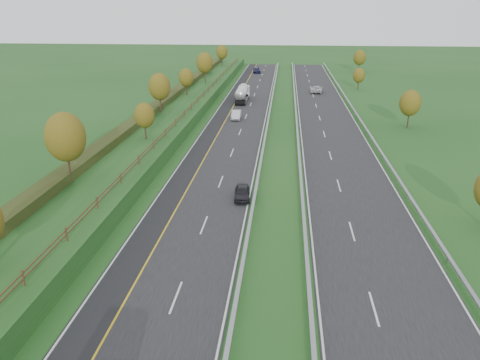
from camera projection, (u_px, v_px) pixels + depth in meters
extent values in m
plane|color=#1C4B1A|center=(280.00, 139.00, 74.18)|extent=(400.00, 400.00, 0.00)
cube|color=black|center=(233.00, 130.00, 79.57)|extent=(10.50, 200.00, 0.04)
cube|color=black|center=(331.00, 133.00, 78.08)|extent=(10.50, 200.00, 0.04)
cube|color=black|center=(211.00, 130.00, 79.91)|extent=(3.00, 200.00, 0.04)
cube|color=silver|center=(204.00, 130.00, 80.01)|extent=(0.15, 200.00, 0.01)
cube|color=gold|center=(220.00, 130.00, 79.76)|extent=(0.15, 200.00, 0.01)
cube|color=silver|center=(263.00, 131.00, 79.10)|extent=(0.15, 200.00, 0.01)
cube|color=silver|center=(301.00, 132.00, 78.52)|extent=(0.15, 200.00, 0.01)
cube|color=silver|center=(362.00, 133.00, 77.61)|extent=(0.15, 200.00, 0.01)
cube|color=silver|center=(176.00, 297.00, 33.69)|extent=(0.15, 4.00, 0.01)
cube|color=silver|center=(374.00, 308.00, 32.42)|extent=(0.15, 4.00, 0.01)
cube|color=silver|center=(204.00, 225.00, 44.89)|extent=(0.15, 4.00, 0.01)
cube|color=silver|center=(352.00, 231.00, 43.63)|extent=(0.15, 4.00, 0.01)
cube|color=silver|center=(221.00, 181.00, 56.10)|extent=(0.15, 4.00, 0.01)
cube|color=silver|center=(339.00, 185.00, 54.84)|extent=(0.15, 4.00, 0.01)
cube|color=silver|center=(232.00, 153.00, 67.31)|extent=(0.15, 4.00, 0.01)
cube|color=silver|center=(330.00, 155.00, 66.04)|extent=(0.15, 4.00, 0.01)
cube|color=silver|center=(240.00, 132.00, 78.51)|extent=(0.15, 4.00, 0.01)
cube|color=silver|center=(324.00, 134.00, 77.25)|extent=(0.15, 4.00, 0.01)
cube|color=silver|center=(246.00, 116.00, 89.72)|extent=(0.15, 4.00, 0.01)
cube|color=silver|center=(320.00, 118.00, 88.45)|extent=(0.15, 4.00, 0.01)
cube|color=silver|center=(251.00, 104.00, 100.92)|extent=(0.15, 4.00, 0.01)
cube|color=silver|center=(316.00, 106.00, 99.66)|extent=(0.15, 4.00, 0.01)
cube|color=silver|center=(254.00, 95.00, 112.13)|extent=(0.15, 4.00, 0.01)
cube|color=silver|center=(313.00, 96.00, 110.86)|extent=(0.15, 4.00, 0.01)
cube|color=silver|center=(257.00, 87.00, 123.34)|extent=(0.15, 4.00, 0.01)
cube|color=silver|center=(311.00, 88.00, 122.07)|extent=(0.15, 4.00, 0.01)
cube|color=silver|center=(260.00, 80.00, 134.54)|extent=(0.15, 4.00, 0.01)
cube|color=silver|center=(309.00, 81.00, 133.28)|extent=(0.15, 4.00, 0.01)
cube|color=silver|center=(262.00, 75.00, 145.75)|extent=(0.15, 4.00, 0.01)
cube|color=silver|center=(307.00, 75.00, 144.48)|extent=(0.15, 4.00, 0.01)
cube|color=silver|center=(264.00, 70.00, 156.95)|extent=(0.15, 4.00, 0.01)
cube|color=silver|center=(306.00, 70.00, 155.69)|extent=(0.15, 4.00, 0.01)
cube|color=silver|center=(266.00, 66.00, 168.16)|extent=(0.15, 4.00, 0.01)
cube|color=silver|center=(305.00, 66.00, 166.89)|extent=(0.15, 4.00, 0.01)
cube|color=#1C4B1A|center=(158.00, 123.00, 80.40)|extent=(12.00, 200.00, 2.00)
cube|color=#273616|center=(146.00, 114.00, 80.05)|extent=(2.20, 180.00, 1.10)
cube|color=#422B19|center=(184.00, 115.00, 79.46)|extent=(0.08, 184.00, 0.10)
cube|color=#422B19|center=(183.00, 112.00, 79.32)|extent=(0.08, 184.00, 0.10)
cube|color=#422B19|center=(23.00, 278.00, 31.35)|extent=(0.12, 0.12, 1.20)
cube|color=#422B19|center=(66.00, 234.00, 37.42)|extent=(0.12, 0.12, 1.20)
cube|color=#422B19|center=(97.00, 203.00, 43.49)|extent=(0.12, 0.12, 1.20)
cube|color=#422B19|center=(120.00, 179.00, 49.56)|extent=(0.12, 0.12, 1.20)
cube|color=#422B19|center=(139.00, 160.00, 55.63)|extent=(0.12, 0.12, 1.20)
cube|color=#422B19|center=(153.00, 145.00, 61.70)|extent=(0.12, 0.12, 1.20)
cube|color=#422B19|center=(166.00, 133.00, 67.77)|extent=(0.12, 0.12, 1.20)
cube|color=#422B19|center=(176.00, 123.00, 73.84)|extent=(0.12, 0.12, 1.20)
cube|color=#422B19|center=(184.00, 114.00, 79.91)|extent=(0.12, 0.12, 1.20)
cube|color=#422B19|center=(191.00, 106.00, 85.98)|extent=(0.12, 0.12, 1.20)
cube|color=#422B19|center=(198.00, 100.00, 92.05)|extent=(0.12, 0.12, 1.20)
cube|color=#422B19|center=(203.00, 94.00, 98.12)|extent=(0.12, 0.12, 1.20)
cube|color=#422B19|center=(208.00, 89.00, 104.19)|extent=(0.12, 0.12, 1.20)
cube|color=#422B19|center=(213.00, 85.00, 110.26)|extent=(0.12, 0.12, 1.20)
cube|color=#422B19|center=(217.00, 81.00, 116.33)|extent=(0.12, 0.12, 1.20)
cube|color=#422B19|center=(220.00, 77.00, 122.40)|extent=(0.12, 0.12, 1.20)
cube|color=#422B19|center=(223.00, 74.00, 128.47)|extent=(0.12, 0.12, 1.20)
cube|color=#422B19|center=(226.00, 71.00, 134.54)|extent=(0.12, 0.12, 1.20)
cube|color=#422B19|center=(229.00, 68.00, 140.61)|extent=(0.12, 0.12, 1.20)
cube|color=#422B19|center=(231.00, 66.00, 146.68)|extent=(0.12, 0.12, 1.20)
cube|color=#422B19|center=(234.00, 63.00, 152.75)|extent=(0.12, 0.12, 1.20)
cube|color=#422B19|center=(236.00, 61.00, 158.82)|extent=(0.12, 0.12, 1.20)
cube|color=#422B19|center=(238.00, 59.00, 164.89)|extent=(0.12, 0.12, 1.20)
cube|color=gray|center=(267.00, 128.00, 78.85)|extent=(0.32, 200.00, 0.18)
cube|color=gray|center=(237.00, 298.00, 33.21)|extent=(0.10, 0.14, 0.56)
cube|color=gray|center=(246.00, 250.00, 39.74)|extent=(0.10, 0.14, 0.56)
cube|color=gray|center=(252.00, 216.00, 46.28)|extent=(0.10, 0.14, 0.56)
cube|color=gray|center=(256.00, 190.00, 52.82)|extent=(0.10, 0.14, 0.56)
cube|color=gray|center=(260.00, 170.00, 59.35)|extent=(0.10, 0.14, 0.56)
cube|color=gray|center=(262.00, 154.00, 65.89)|extent=(0.10, 0.14, 0.56)
cube|color=gray|center=(265.00, 141.00, 72.43)|extent=(0.10, 0.14, 0.56)
cube|color=gray|center=(267.00, 130.00, 78.96)|extent=(0.10, 0.14, 0.56)
cube|color=gray|center=(268.00, 120.00, 85.50)|extent=(0.10, 0.14, 0.56)
cube|color=gray|center=(270.00, 112.00, 92.04)|extent=(0.10, 0.14, 0.56)
cube|color=gray|center=(271.00, 105.00, 98.57)|extent=(0.10, 0.14, 0.56)
cube|color=gray|center=(272.00, 99.00, 105.11)|extent=(0.10, 0.14, 0.56)
cube|color=gray|center=(273.00, 94.00, 111.65)|extent=(0.10, 0.14, 0.56)
cube|color=gray|center=(274.00, 89.00, 118.18)|extent=(0.10, 0.14, 0.56)
cube|color=gray|center=(275.00, 85.00, 124.72)|extent=(0.10, 0.14, 0.56)
cube|color=gray|center=(275.00, 81.00, 131.26)|extent=(0.10, 0.14, 0.56)
cube|color=gray|center=(276.00, 78.00, 137.79)|extent=(0.10, 0.14, 0.56)
cube|color=gray|center=(276.00, 75.00, 144.33)|extent=(0.10, 0.14, 0.56)
cube|color=gray|center=(277.00, 72.00, 150.87)|extent=(0.10, 0.14, 0.56)
cube|color=gray|center=(277.00, 69.00, 157.40)|extent=(0.10, 0.14, 0.56)
cube|color=gray|center=(278.00, 67.00, 163.94)|extent=(0.10, 0.14, 0.56)
cube|color=gray|center=(278.00, 64.00, 170.48)|extent=(0.10, 0.14, 0.56)
cube|color=gray|center=(297.00, 128.00, 78.39)|extent=(0.32, 200.00, 0.18)
cube|color=gray|center=(310.00, 302.00, 32.75)|extent=(0.10, 0.14, 0.56)
cube|color=gray|center=(306.00, 253.00, 39.28)|extent=(0.10, 0.14, 0.56)
cube|color=gray|center=(303.00, 218.00, 45.82)|extent=(0.10, 0.14, 0.56)
cube|color=gray|center=(302.00, 192.00, 52.36)|extent=(0.10, 0.14, 0.56)
cube|color=gray|center=(300.00, 171.00, 58.89)|extent=(0.10, 0.14, 0.56)
cube|color=gray|center=(299.00, 155.00, 65.43)|extent=(0.10, 0.14, 0.56)
cube|color=gray|center=(298.00, 142.00, 71.97)|extent=(0.10, 0.14, 0.56)
cube|color=gray|center=(297.00, 130.00, 78.50)|extent=(0.10, 0.14, 0.56)
cube|color=gray|center=(296.00, 121.00, 85.04)|extent=(0.10, 0.14, 0.56)
cube|color=gray|center=(296.00, 113.00, 91.58)|extent=(0.10, 0.14, 0.56)
cube|color=gray|center=(295.00, 106.00, 98.11)|extent=(0.10, 0.14, 0.56)
cube|color=gray|center=(295.00, 100.00, 104.65)|extent=(0.10, 0.14, 0.56)
cube|color=gray|center=(294.00, 94.00, 111.19)|extent=(0.10, 0.14, 0.56)
cube|color=gray|center=(294.00, 90.00, 117.72)|extent=(0.10, 0.14, 0.56)
cube|color=gray|center=(294.00, 85.00, 124.26)|extent=(0.10, 0.14, 0.56)
cube|color=gray|center=(293.00, 81.00, 130.80)|extent=(0.10, 0.14, 0.56)
cube|color=gray|center=(293.00, 78.00, 137.33)|extent=(0.10, 0.14, 0.56)
cube|color=gray|center=(293.00, 75.00, 143.87)|extent=(0.10, 0.14, 0.56)
cube|color=gray|center=(293.00, 72.00, 150.41)|extent=(0.10, 0.14, 0.56)
cube|color=gray|center=(293.00, 69.00, 156.94)|extent=(0.10, 0.14, 0.56)
cube|color=gray|center=(292.00, 67.00, 163.48)|extent=(0.10, 0.14, 0.56)
cube|color=gray|center=(292.00, 64.00, 170.02)|extent=(0.10, 0.14, 0.56)
cube|color=gray|center=(367.00, 130.00, 77.35)|extent=(0.32, 200.00, 0.18)
cube|color=gray|center=(447.00, 260.00, 38.24)|extent=(0.10, 0.14, 0.56)
cube|color=gray|center=(407.00, 195.00, 51.32)|extent=(0.10, 0.14, 0.56)
cube|color=gray|center=(383.00, 157.00, 64.39)|extent=(0.10, 0.14, 0.56)
cube|color=gray|center=(367.00, 132.00, 77.46)|extent=(0.10, 0.14, 0.56)
cube|color=gray|center=(355.00, 114.00, 90.54)|extent=(0.10, 0.14, 0.56)
cube|color=gray|center=(347.00, 101.00, 103.61)|extent=(0.10, 0.14, 0.56)
cube|color=gray|center=(340.00, 90.00, 116.68)|extent=(0.10, 0.14, 0.56)
cube|color=gray|center=(335.00, 82.00, 129.76)|extent=(0.10, 0.14, 0.56)
cube|color=gray|center=(331.00, 75.00, 142.83)|extent=(0.10, 0.14, 0.56)
cube|color=gray|center=(327.00, 70.00, 155.91)|extent=(0.10, 0.14, 0.56)
cube|color=gray|center=(324.00, 65.00, 168.98)|extent=(0.10, 0.14, 0.56)
cylinder|color=#2D2116|center=(69.00, 168.00, 49.72)|extent=(0.24, 0.24, 3.15)
ellipsoid|color=#524412|center=(65.00, 137.00, 48.52)|extent=(4.20, 4.20, 5.25)
cylinder|color=#2D2116|center=(146.00, 132.00, 66.43)|extent=(0.24, 0.24, 2.16)
ellipsoid|color=#524412|center=(144.00, 115.00, 65.61)|extent=(2.88, 2.88, 3.60)
cylinder|color=#2D2116|center=(160.00, 104.00, 83.34)|extent=(0.24, 0.24, 2.88)
ellipsoid|color=#524412|center=(159.00, 87.00, 82.24)|extent=(3.84, 3.84, 4.80)
cylinder|color=#2D2116|center=(187.00, 90.00, 100.15)|extent=(0.24, 0.24, 2.34)
ellipsoid|color=#524412|center=(186.00, 77.00, 99.26)|extent=(3.12, 3.12, 3.90)
cylinder|color=#2D2116|center=(205.00, 76.00, 116.75)|extent=(0.24, 0.24, 3.06)
ellipsoid|color=#524412|center=(205.00, 63.00, 115.58)|extent=(4.08, 4.08, 5.10)
cylinder|color=#2D2116|center=(207.00, 69.00, 133.92)|extent=(0.24, 0.24, 2.25)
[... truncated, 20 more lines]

